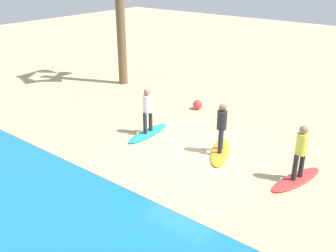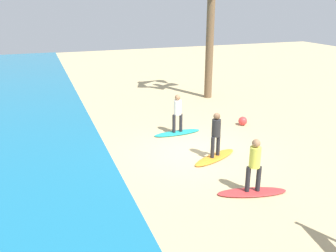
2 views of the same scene
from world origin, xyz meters
The scene contains 8 objects.
ground_plane centered at (0.00, 0.00, 0.00)m, with size 60.00×60.00×0.00m, color tan.
surfboard_red centered at (-3.36, -0.40, 0.04)m, with size 2.10×0.56×0.09m, color red.
surfer_red centered at (-3.36, -0.40, 1.04)m, with size 0.32×0.45×1.64m.
surfboard_orange centered at (-0.73, -0.52, 0.04)m, with size 2.10×0.56×0.09m, color orange.
surfer_orange centered at (-0.73, -0.52, 1.04)m, with size 0.32×0.43×1.64m.
surfboard_teal centered at (2.12, -0.19, 0.04)m, with size 2.10×0.56×0.09m, color teal.
surfer_teal centered at (2.12, -0.19, 1.04)m, with size 0.32×0.46×1.64m.
beach_ball centered at (2.13, -3.42, 0.20)m, with size 0.40×0.40×0.40m, color #E53838.
Camera 1 is at (-6.34, 9.37, 5.88)m, focal length 40.99 mm.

